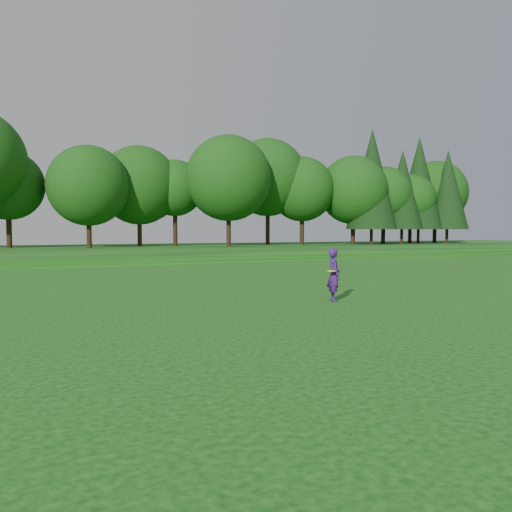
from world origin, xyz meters
name	(u,v)px	position (x,y,z in m)	size (l,w,h in m)	color
ground	(271,308)	(0.00, 0.00, 0.00)	(140.00, 140.00, 0.00)	#0C3E0C
berm	(112,252)	(0.00, 34.00, 0.30)	(130.00, 30.00, 0.60)	#0C3E0C
walking_path	(141,265)	(0.00, 20.00, 0.02)	(130.00, 1.60, 0.04)	gray
treeline	(105,171)	(0.00, 38.00, 8.10)	(104.00, 7.00, 15.00)	#19400E
woman	(334,275)	(2.48, 0.49, 0.87)	(0.66, 0.73, 1.73)	#3B1665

